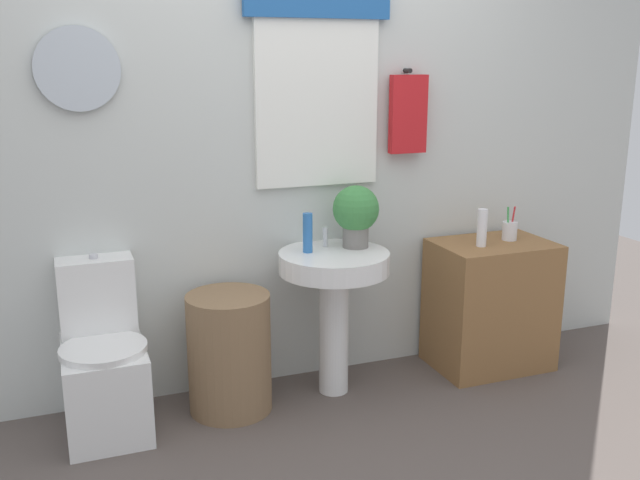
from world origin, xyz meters
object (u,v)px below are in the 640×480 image
Objects in this scene: wooden_cabinet at (490,304)px; pedestal_sink at (334,285)px; laundry_hamper at (230,353)px; soap_bottle at (308,233)px; potted_plant at (356,212)px; toilet at (104,366)px; toothbrush_cup at (510,230)px; lotion_bottle at (482,228)px.

pedestal_sink is at bearing -180.00° from wooden_cabinet.
laundry_hamper is 0.79× the size of pedestal_sink.
pedestal_sink reaches higher than laundry_hamper.
potted_plant reaches higher than soap_bottle.
toilet reaches higher than pedestal_sink.
toothbrush_cup reaches higher than pedestal_sink.
toothbrush_cup is (0.22, 0.06, -0.05)m from lotion_bottle.
soap_bottle is at bearing 6.78° from laundry_hamper.
laundry_hamper is 0.83× the size of wooden_cabinet.
lotion_bottle is at bearing -1.69° from laundry_hamper.
wooden_cabinet is (0.93, 0.00, -0.22)m from pedestal_sink.
toothbrush_cup is (2.16, -0.02, 0.46)m from toilet.
soap_bottle is 1.16m from toothbrush_cup.
soap_bottle reaches higher than toilet.
toilet is at bearing -178.90° from potted_plant.
lotion_bottle reaches higher than wooden_cabinet.
toothbrush_cup reaches higher than toilet.
pedestal_sink is at bearing -0.00° from laundry_hamper.
potted_plant is at bearing 23.20° from pedestal_sink.
potted_plant is at bearing 2.20° from soap_bottle.
laundry_hamper is 0.69m from soap_bottle.
lotion_bottle is 0.23m from toothbrush_cup.
toilet is at bearing 179.00° from wooden_cabinet.
soap_bottle is 0.62× the size of potted_plant.
toilet is at bearing 177.76° from lotion_bottle.
laundry_hamper is at bearing -3.54° from toilet.
potted_plant is 1.70× the size of toothbrush_cup.
toothbrush_cup reaches higher than wooden_cabinet.
lotion_bottle is at bearing -5.48° from soap_bottle.
laundry_hamper is 1.47m from wooden_cabinet.
toothbrush_cup is at bearing 15.38° from lotion_bottle.
soap_bottle is (1.00, 0.01, 0.54)m from toilet.
toilet is 1.08× the size of pedestal_sink.
lotion_bottle is (0.68, -0.10, -0.11)m from potted_plant.
pedestal_sink is 2.36× the size of potted_plant.
soap_bottle is 1.06× the size of toothbrush_cup.
wooden_cabinet is 3.54× the size of lotion_bottle.
pedestal_sink is 1.05m from toothbrush_cup.
potted_plant is at bearing 5.04° from laundry_hamper.
pedestal_sink is at bearing -156.80° from potted_plant.
potted_plant reaches higher than laundry_hamper.
toilet is 2.20m from toothbrush_cup.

